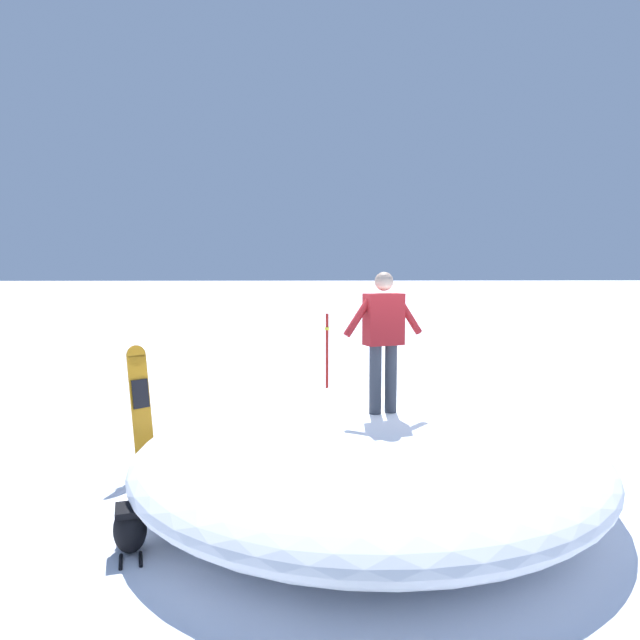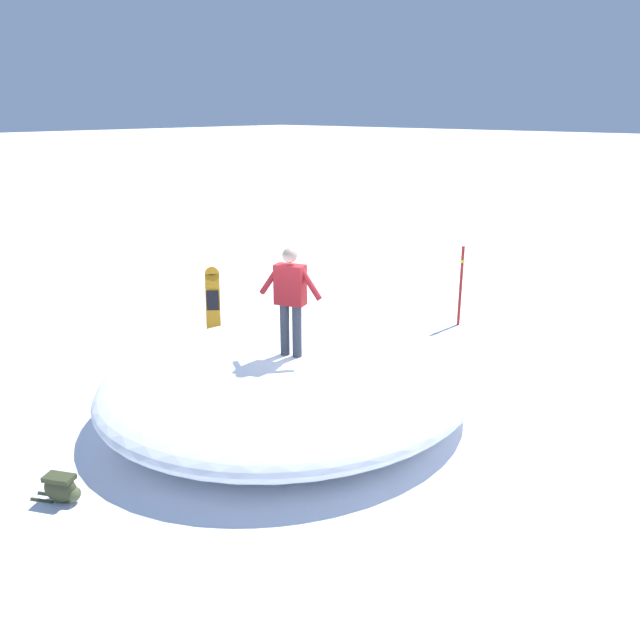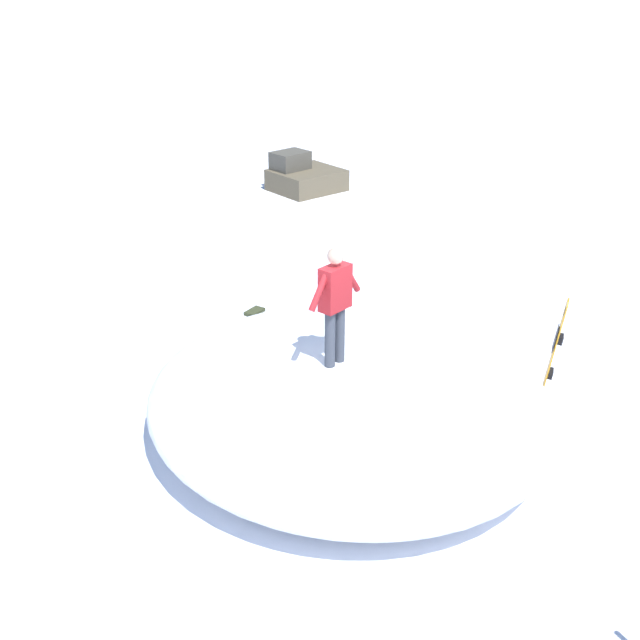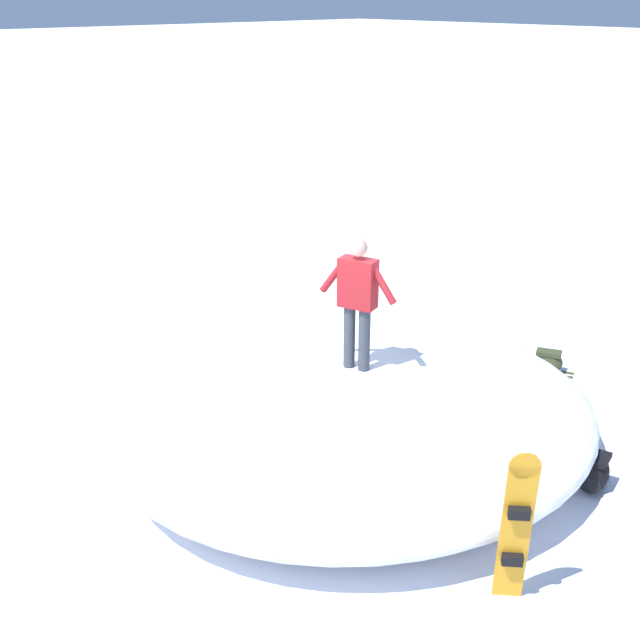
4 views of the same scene
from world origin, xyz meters
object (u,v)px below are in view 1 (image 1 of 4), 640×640
object	(u,v)px
snowboarder_standing	(384,333)
backpack_near	(130,528)
trail_marker_pole	(327,353)
snowboard_primary_upright	(141,407)

from	to	relation	value
snowboarder_standing	backpack_near	size ratio (longest dim) A/B	2.65
snowboarder_standing	trail_marker_pole	bearing A→B (deg)	3.62
snowboard_primary_upright	trail_marker_pole	world-z (taller)	trail_marker_pole
snowboard_primary_upright	trail_marker_pole	bearing A→B (deg)	-30.25
snowboarder_standing	trail_marker_pole	size ratio (longest dim) A/B	0.93
snowboard_primary_upright	backpack_near	bearing A→B (deg)	-168.49
snowboard_primary_upright	backpack_near	xyz separation A→B (m)	(-2.25, -0.46, -0.64)
snowboarder_standing	backpack_near	xyz separation A→B (m)	(-1.24, 2.60, -1.72)
snowboard_primary_upright	backpack_near	world-z (taller)	snowboard_primary_upright
snowboarder_standing	snowboard_primary_upright	size ratio (longest dim) A/B	0.97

